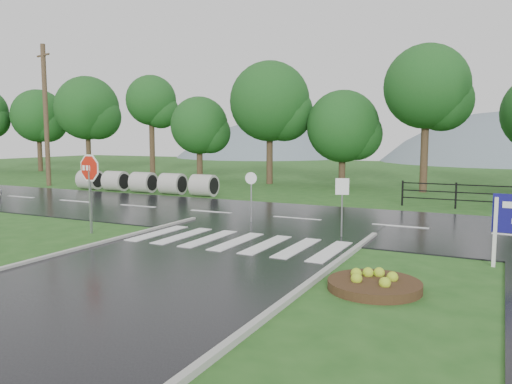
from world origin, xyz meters
The scene contains 11 objects.
ground centered at (0.00, 0.00, 0.00)m, with size 120.00×120.00×0.00m, color #22501A.
main_road centered at (0.00, 10.00, 0.00)m, with size 90.00×8.00×0.04m, color black.
crosswalk centered at (0.00, 5.00, 0.06)m, with size 6.50×2.80×0.02m.
hills centered at (3.49, 65.00, -15.54)m, with size 102.00×48.00×48.00m.
treeline centered at (1.00, 24.00, 0.00)m, with size 83.20×5.20×10.00m.
culvert_pipes centered at (-11.72, 15.00, 0.60)m, with size 9.70×1.20×1.20m.
stop_sign centered at (-5.20, 4.22, 1.98)m, with size 1.27×0.18×2.86m.
flower_bed centered at (4.89, 2.18, 0.15)m, with size 1.99×1.99×0.40m.
reg_sign_small centered at (2.65, 7.21, 1.40)m, with size 0.42×0.15×1.94m.
reg_sign_round centered at (-1.25, 8.44, 1.26)m, with size 0.45×0.11×1.94m.
utility_pole_west centered at (-20.14, 15.50, 4.73)m, with size 1.62×0.55×9.31m.
Camera 1 is at (7.23, -8.24, 3.26)m, focal length 35.00 mm.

